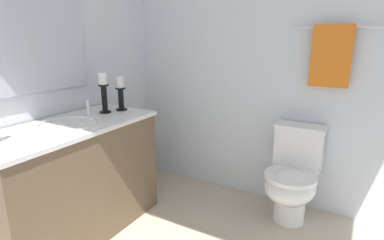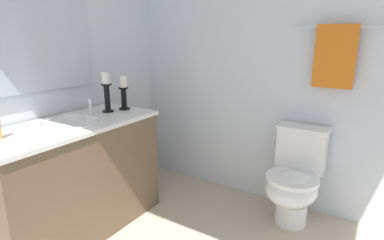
{
  "view_description": "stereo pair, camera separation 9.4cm",
  "coord_description": "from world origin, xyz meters",
  "px_view_note": "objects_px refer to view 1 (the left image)",
  "views": [
    {
      "loc": [
        0.72,
        -1.46,
        1.42
      ],
      "look_at": [
        -0.33,
        0.34,
        0.86
      ],
      "focal_mm": 28.91,
      "sensor_mm": 36.0,
      "label": 1
    },
    {
      "loc": [
        0.8,
        -1.41,
        1.42
      ],
      "look_at": [
        -0.33,
        0.34,
        0.86
      ],
      "focal_mm": 28.91,
      "sensor_mm": 36.0,
      "label": 2
    }
  ],
  "objects_px": {
    "vanity_cabinet": "(74,180)",
    "sink_basin": "(68,130)",
    "mirror": "(32,41)",
    "towel_near_vanity": "(331,56)",
    "toilet": "(292,177)",
    "candle_holder_tall": "(121,92)",
    "candle_holder_short": "(104,92)",
    "towel_bar": "(334,27)"
  },
  "relations": [
    {
      "from": "mirror",
      "to": "towel_bar",
      "type": "relative_size",
      "value": 1.46
    },
    {
      "from": "vanity_cabinet",
      "to": "sink_basin",
      "type": "relative_size",
      "value": 3.16
    },
    {
      "from": "vanity_cabinet",
      "to": "towel_near_vanity",
      "type": "relative_size",
      "value": 2.81
    },
    {
      "from": "sink_basin",
      "to": "towel_bar",
      "type": "relative_size",
      "value": 0.66
    },
    {
      "from": "vanity_cabinet",
      "to": "sink_basin",
      "type": "bearing_deg",
      "value": 90.0
    },
    {
      "from": "candle_holder_tall",
      "to": "toilet",
      "type": "relative_size",
      "value": 0.37
    },
    {
      "from": "sink_basin",
      "to": "candle_holder_tall",
      "type": "distance_m",
      "value": 0.55
    },
    {
      "from": "mirror",
      "to": "towel_near_vanity",
      "type": "distance_m",
      "value": 2.12
    },
    {
      "from": "towel_near_vanity",
      "to": "towel_bar",
      "type": "bearing_deg",
      "value": 90.0
    },
    {
      "from": "towel_bar",
      "to": "toilet",
      "type": "bearing_deg",
      "value": -124.75
    },
    {
      "from": "vanity_cabinet",
      "to": "towel_near_vanity",
      "type": "bearing_deg",
      "value": 38.16
    },
    {
      "from": "candle_holder_short",
      "to": "towel_near_vanity",
      "type": "distance_m",
      "value": 1.73
    },
    {
      "from": "vanity_cabinet",
      "to": "candle_holder_short",
      "type": "relative_size",
      "value": 4.01
    },
    {
      "from": "mirror",
      "to": "towel_near_vanity",
      "type": "bearing_deg",
      "value": 33.47
    },
    {
      "from": "vanity_cabinet",
      "to": "mirror",
      "type": "distance_m",
      "value": 1.01
    },
    {
      "from": "candle_holder_short",
      "to": "toilet",
      "type": "bearing_deg",
      "value": 23.11
    },
    {
      "from": "vanity_cabinet",
      "to": "sink_basin",
      "type": "height_order",
      "value": "sink_basin"
    },
    {
      "from": "vanity_cabinet",
      "to": "mirror",
      "type": "xyz_separation_m",
      "value": [
        -0.28,
        0.0,
        0.98
      ]
    },
    {
      "from": "sink_basin",
      "to": "toilet",
      "type": "relative_size",
      "value": 0.54
    },
    {
      "from": "candle_holder_short",
      "to": "towel_near_vanity",
      "type": "relative_size",
      "value": 0.7
    },
    {
      "from": "candle_holder_tall",
      "to": "towel_near_vanity",
      "type": "height_order",
      "value": "towel_near_vanity"
    },
    {
      "from": "vanity_cabinet",
      "to": "sink_basin",
      "type": "xyz_separation_m",
      "value": [
        -0.0,
        0.0,
        0.38
      ]
    },
    {
      "from": "sink_basin",
      "to": "mirror",
      "type": "distance_m",
      "value": 0.66
    },
    {
      "from": "vanity_cabinet",
      "to": "toilet",
      "type": "distance_m",
      "value": 1.64
    },
    {
      "from": "mirror",
      "to": "candle_holder_tall",
      "type": "bearing_deg",
      "value": 59.86
    },
    {
      "from": "vanity_cabinet",
      "to": "toilet",
      "type": "height_order",
      "value": "vanity_cabinet"
    },
    {
      "from": "towel_bar",
      "to": "towel_near_vanity",
      "type": "distance_m",
      "value": 0.21
    },
    {
      "from": "vanity_cabinet",
      "to": "candle_holder_tall",
      "type": "xyz_separation_m",
      "value": [
        0.02,
        0.52,
        0.57
      ]
    },
    {
      "from": "vanity_cabinet",
      "to": "towel_bar",
      "type": "bearing_deg",
      "value": 38.59
    },
    {
      "from": "sink_basin",
      "to": "towel_bar",
      "type": "distance_m",
      "value": 2.02
    },
    {
      "from": "candle_holder_tall",
      "to": "towel_bar",
      "type": "relative_size",
      "value": 0.46
    },
    {
      "from": "candle_holder_tall",
      "to": "mirror",
      "type": "bearing_deg",
      "value": -120.14
    },
    {
      "from": "candle_holder_tall",
      "to": "toilet",
      "type": "distance_m",
      "value": 1.52
    },
    {
      "from": "mirror",
      "to": "towel_bar",
      "type": "xyz_separation_m",
      "value": [
        1.76,
        1.19,
        0.09
      ]
    },
    {
      "from": "vanity_cabinet",
      "to": "towel_near_vanity",
      "type": "height_order",
      "value": "towel_near_vanity"
    },
    {
      "from": "vanity_cabinet",
      "to": "toilet",
      "type": "relative_size",
      "value": 1.69
    },
    {
      "from": "candle_holder_short",
      "to": "toilet",
      "type": "relative_size",
      "value": 0.42
    },
    {
      "from": "mirror",
      "to": "towel_bar",
      "type": "distance_m",
      "value": 2.13
    },
    {
      "from": "sink_basin",
      "to": "candle_holder_short",
      "type": "relative_size",
      "value": 1.27
    },
    {
      "from": "sink_basin",
      "to": "candle_holder_tall",
      "type": "xyz_separation_m",
      "value": [
        0.02,
        0.51,
        0.19
      ]
    },
    {
      "from": "mirror",
      "to": "toilet",
      "type": "height_order",
      "value": "mirror"
    },
    {
      "from": "mirror",
      "to": "candle_holder_short",
      "type": "relative_size",
      "value": 2.8
    }
  ]
}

